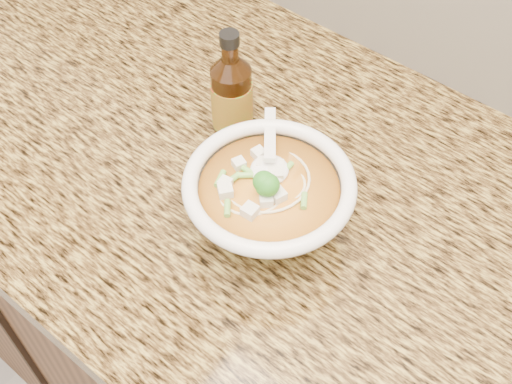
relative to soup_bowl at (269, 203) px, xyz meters
The scene contains 3 objects.
counter_slab 0.18m from the soup_bowl, 24.45° to the left, with size 4.00×0.68×0.04m, color #A48A3C.
soup_bowl is the anchor object (origin of this frame).
hot_sauce_bottle 0.17m from the soup_bowl, 145.50° to the left, with size 0.07×0.07×0.17m.
Camera 1 is at (0.13, 1.23, 1.56)m, focal length 45.00 mm.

